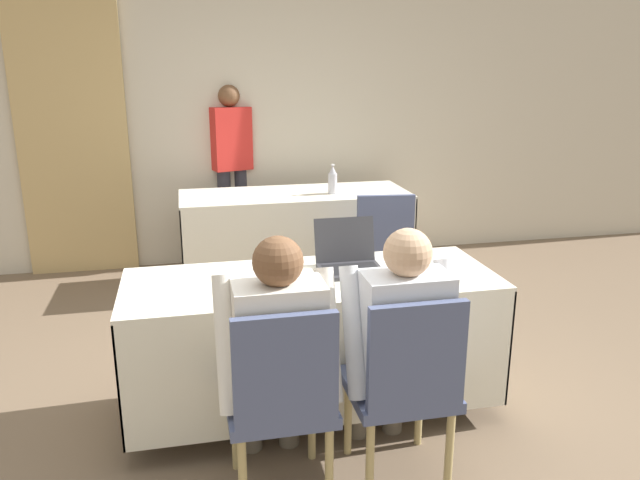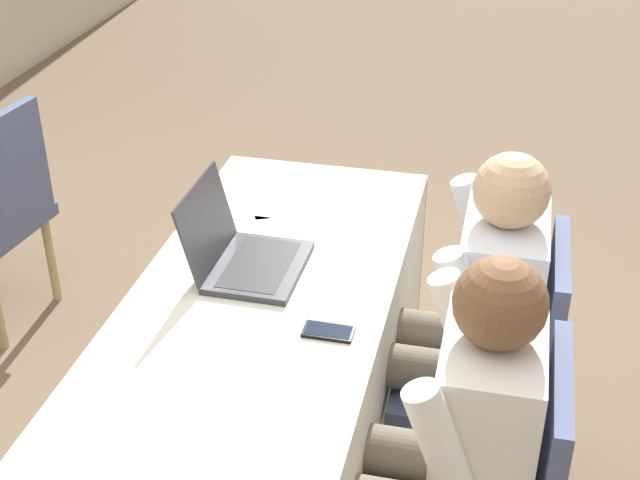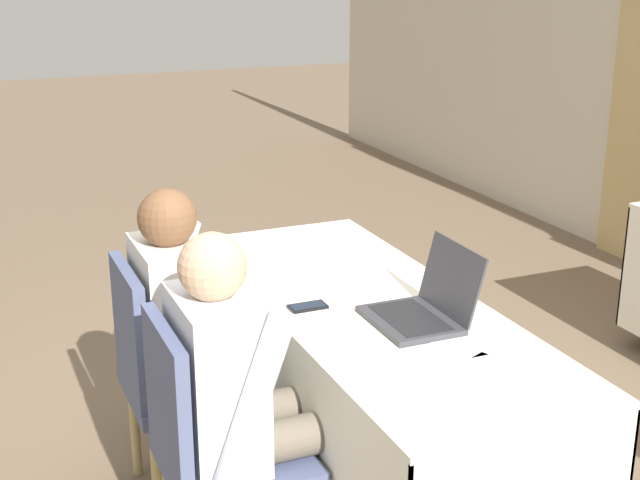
# 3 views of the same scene
# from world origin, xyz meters

# --- Properties ---
(ground_plane) EXTENTS (24.00, 24.00, 0.00)m
(ground_plane) POSITION_xyz_m (0.00, 0.00, 0.00)
(ground_plane) COLOR brown
(wall_back) EXTENTS (12.00, 0.06, 2.70)m
(wall_back) POSITION_xyz_m (0.00, 2.74, 1.35)
(wall_back) COLOR beige
(wall_back) RESTS_ON ground_plane
(curtain_panel) EXTENTS (0.89, 0.04, 2.65)m
(curtain_panel) POSITION_xyz_m (-1.49, 2.68, 1.33)
(curtain_panel) COLOR tan
(curtain_panel) RESTS_ON ground_plane
(conference_table_near) EXTENTS (1.86, 0.71, 0.75)m
(conference_table_near) POSITION_xyz_m (0.00, 0.00, 0.56)
(conference_table_near) COLOR silver
(conference_table_near) RESTS_ON ground_plane
(conference_table_far) EXTENTS (1.86, 0.71, 0.75)m
(conference_table_far) POSITION_xyz_m (0.28, 2.06, 0.56)
(conference_table_far) COLOR silver
(conference_table_far) RESTS_ON ground_plane
(laptop) EXTENTS (0.33, 0.31, 0.25)m
(laptop) POSITION_xyz_m (0.21, 0.08, 0.79)
(laptop) COLOR #333338
(laptop) RESTS_ON conference_table_near
(cell_phone) EXTENTS (0.07, 0.13, 0.01)m
(cell_phone) POSITION_xyz_m (-0.04, -0.22, 0.75)
(cell_phone) COLOR black
(cell_phone) RESTS_ON conference_table_near
(paper_beside_laptop) EXTENTS (0.21, 0.30, 0.00)m
(paper_beside_laptop) POSITION_xyz_m (0.41, 0.17, 0.75)
(paper_beside_laptop) COLOR white
(paper_beside_laptop) RESTS_ON conference_table_near
(paper_centre_table) EXTENTS (0.31, 0.36, 0.00)m
(paper_centre_table) POSITION_xyz_m (0.65, 0.04, 0.75)
(paper_centre_table) COLOR white
(paper_centre_table) RESTS_ON conference_table_near
(water_bottle) EXTENTS (0.07, 0.07, 0.24)m
(water_bottle) POSITION_xyz_m (0.58, 1.97, 0.86)
(water_bottle) COLOR #B7B7C1
(water_bottle) RESTS_ON conference_table_far
(chair_near_left) EXTENTS (0.44, 0.44, 0.89)m
(chair_near_left) POSITION_xyz_m (-0.26, -0.66, 0.49)
(chair_near_left) COLOR tan
(chair_near_left) RESTS_ON ground_plane
(chair_near_right) EXTENTS (0.44, 0.44, 0.89)m
(chair_near_right) POSITION_xyz_m (0.26, -0.66, 0.49)
(chair_near_right) COLOR tan
(chair_near_right) RESTS_ON ground_plane
(chair_far_spare) EXTENTS (0.49, 0.49, 0.89)m
(chair_far_spare) POSITION_xyz_m (0.78, 1.28, 0.49)
(chair_far_spare) COLOR tan
(chair_far_spare) RESTS_ON ground_plane
(person_checkered_shirt) EXTENTS (0.50, 0.52, 1.15)m
(person_checkered_shirt) POSITION_xyz_m (-0.26, -0.56, 0.65)
(person_checkered_shirt) COLOR #665B4C
(person_checkered_shirt) RESTS_ON ground_plane
(person_white_shirt) EXTENTS (0.50, 0.52, 1.15)m
(person_white_shirt) POSITION_xyz_m (0.26, -0.56, 0.65)
(person_white_shirt) COLOR #665B4C
(person_white_shirt) RESTS_ON ground_plane
(person_red_shirt) EXTENTS (0.38, 0.29, 1.59)m
(person_red_shirt) POSITION_xyz_m (-0.18, 2.71, 0.91)
(person_red_shirt) COLOR #33333D
(person_red_shirt) RESTS_ON ground_plane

